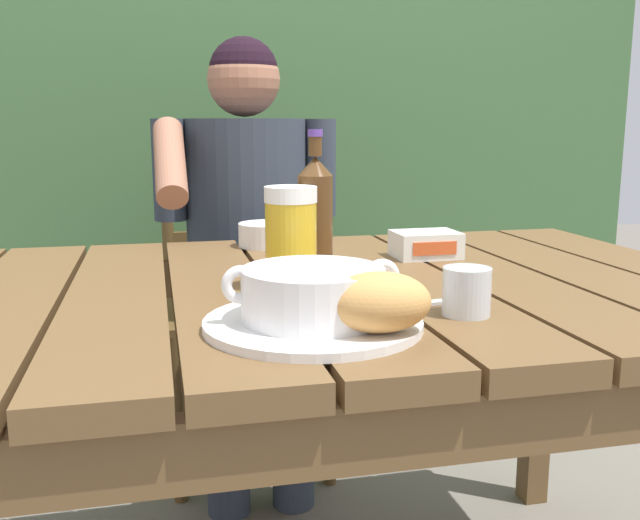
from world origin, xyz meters
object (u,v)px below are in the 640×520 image
beer_bottle (317,217)px  table_knife (411,304)px  beer_glass (291,238)px  diner_bowl (268,235)px  serving_plate (313,323)px  chair_near_diner (241,297)px  bread_roll (377,302)px  butter_tub (426,244)px  person_eating (248,230)px  soup_bowl (313,292)px  water_glass_small (467,291)px

beer_bottle → table_knife: 0.25m
table_knife → beer_glass: bearing=133.7°
diner_bowl → serving_plate: bearing=-93.9°
chair_near_diner → table_knife: chair_near_diner is taller
bread_roll → beer_glass: beer_glass is taller
beer_bottle → butter_tub: 0.32m
serving_plate → bread_roll: 0.11m
butter_tub → diner_bowl: same height
person_eating → butter_tub: 0.61m
soup_bowl → bread_roll: (0.06, -0.07, 0.00)m
serving_plate → table_knife: bearing=23.5°
table_knife → bread_roll: bearing=-124.5°
table_knife → diner_bowl: size_ratio=1.22×
beer_glass → beer_bottle: beer_bottle is taller
table_knife → beer_bottle: bearing=114.4°
beer_glass → beer_bottle: size_ratio=0.65×
chair_near_diner → beer_glass: chair_near_diner is taller
butter_tub → diner_bowl: (-0.29, 0.20, -0.00)m
person_eating → serving_plate: (-0.04, -0.97, 0.02)m
person_eating → bread_roll: 1.05m
chair_near_diner → beer_glass: bearing=-91.7°
water_glass_small → diner_bowl: 0.65m
bread_roll → table_knife: size_ratio=0.87×
table_knife → diner_bowl: bearing=101.9°
person_eating → table_knife: 0.91m
person_eating → beer_bottle: 0.71m
chair_near_diner → person_eating: bearing=-90.8°
water_glass_small → beer_bottle: bearing=120.1°
soup_bowl → bread_roll: soup_bowl is taller
beer_bottle → table_knife: beer_bottle is taller
serving_plate → beer_bottle: size_ratio=1.13×
soup_bowl → table_knife: size_ratio=1.49×
chair_near_diner → table_knife: size_ratio=6.17×
beer_bottle → beer_glass: bearing=-137.3°
beer_glass → diner_bowl: (0.03, 0.41, -0.06)m
diner_bowl → beer_bottle: bearing=-85.9°
person_eating → water_glass_small: 0.98m
table_knife → diner_bowl: (-0.12, 0.57, 0.02)m
bread_roll → water_glass_small: bread_roll is taller
beer_bottle → diner_bowl: bearing=94.1°
chair_near_diner → table_knife: bearing=-83.8°
soup_bowl → beer_glass: beer_glass is taller
person_eating → beer_bottle: person_eating is taller
soup_bowl → water_glass_small: size_ratio=3.51×
butter_tub → diner_bowl: bearing=144.7°
diner_bowl → chair_near_diner: bearing=90.0°
beer_bottle → diner_bowl: beer_bottle is taller
chair_near_diner → beer_bottle: size_ratio=3.87×
chair_near_diner → beer_glass: (-0.03, -0.95, 0.33)m
person_eating → bread_roll: size_ratio=8.78×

